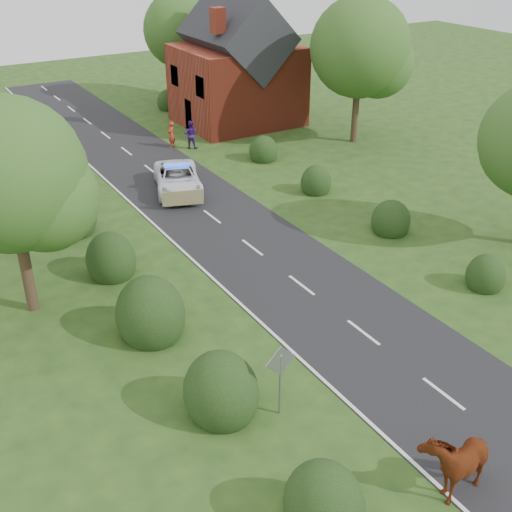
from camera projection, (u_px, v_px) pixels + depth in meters
ground at (443, 394)px, 20.65m from camera, size 120.00×120.00×0.00m
road at (221, 224)px, 31.97m from camera, size 6.00×70.00×0.02m
road_markings at (212, 248)px, 29.66m from camera, size 4.96×70.00×0.01m
hedgerow_left at (119, 272)px, 26.15m from camera, size 2.75×50.41×3.00m
hedgerow_right at (374, 213)px, 31.86m from camera, size 2.10×45.78×2.10m
tree_left_a at (17, 181)px, 22.63m from camera, size 5.74×5.60×8.38m
tree_right_b at (365, 51)px, 40.86m from camera, size 6.56×6.40×9.40m
tree_right_c at (185, 33)px, 50.93m from camera, size 6.15×6.00×8.58m
road_sign at (280, 370)px, 19.10m from camera, size 1.06×0.08×2.53m
house at (237, 70)px, 45.84m from camera, size 8.00×7.40×9.17m
cow at (455, 462)px, 16.99m from camera, size 2.54×1.60×1.69m
police_van at (178, 179)px, 35.46m from camera, size 3.96×5.70×1.59m
pedestrian_red at (171, 135)px, 42.08m from camera, size 0.75×0.73×1.74m
pedestrian_purple at (191, 135)px, 41.95m from camera, size 1.13×1.11×1.84m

